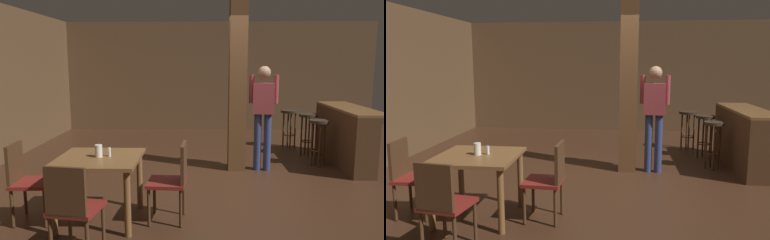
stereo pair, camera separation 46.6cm
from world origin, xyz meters
The scene contains 14 objects.
ground_plane centered at (0.00, 0.00, 0.00)m, with size 10.80×10.80×0.00m, color #382114.
wall_back centered at (0.00, 4.50, 1.40)m, with size 8.00×0.10×2.80m, color brown.
pillar centered at (0.13, 0.76, 1.40)m, with size 0.28×0.28×2.80m, color brown.
dining_table centered at (-1.59, -1.36, 0.61)m, with size 0.91×0.91×0.74m.
chair_east centered at (-0.76, -1.34, 0.51)m, with size 0.44×0.44×0.89m.
chair_south centered at (-1.61, -2.19, 0.51)m, with size 0.48×0.48×0.89m.
chair_west centered at (-2.41, -1.40, 0.51)m, with size 0.44×0.44×0.89m.
napkin_cup centered at (-1.59, -1.35, 0.81)m, with size 0.08×0.08×0.14m, color silver.
salt_shaker centered at (-1.48, -1.32, 0.79)m, with size 0.03×0.03×0.10m, color silver.
standing_person centered at (0.56, 0.71, 1.00)m, with size 0.47×0.24×1.72m.
bar_counter centered at (2.05, 1.16, 0.51)m, with size 0.56×2.00×1.00m.
bar_stool_near centered at (1.56, 0.99, 0.59)m, with size 0.33×0.33×0.80m.
bar_stool_mid centered at (1.58, 1.72, 0.60)m, with size 0.34×0.34×0.80m.
bar_stool_far centered at (1.40, 2.42, 0.60)m, with size 0.38×0.38×0.79m.
Camera 2 is at (0.01, -5.33, 1.79)m, focal length 35.00 mm.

